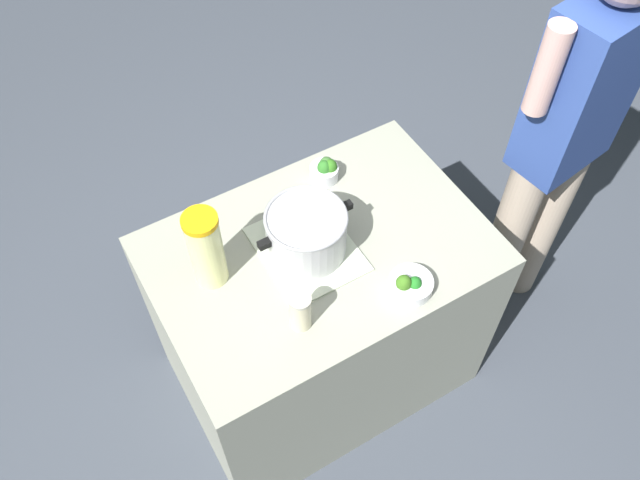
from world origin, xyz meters
name	(u,v)px	position (x,y,z in m)	size (l,w,h in m)	color
ground_plane	(320,367)	(0.00, 0.00, 0.00)	(8.00, 8.00, 0.00)	#414751
counter_slab	(320,317)	(0.00, 0.00, 0.43)	(1.09, 0.75, 0.87)	gray
dish_cloth	(307,249)	(-0.04, 0.02, 0.87)	(0.29, 0.35, 0.01)	beige
cooking_pot	(306,232)	(-0.04, 0.02, 0.96)	(0.33, 0.26, 0.17)	#B7B7BC
lemonade_pitcher	(206,249)	(-0.34, 0.08, 1.02)	(0.11, 0.11, 0.29)	#EFED9A
mason_jar	(300,311)	(-0.19, -0.20, 0.94)	(0.07, 0.07, 0.14)	beige
broccoli_bowl_front	(410,285)	(0.16, -0.27, 0.90)	(0.14, 0.14, 0.08)	silver
broccoli_bowl_center	(325,170)	(0.17, 0.26, 0.91)	(0.10, 0.10, 0.09)	silver
person_cook	(560,145)	(0.92, -0.09, 0.95)	(0.50, 0.25, 1.71)	tan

